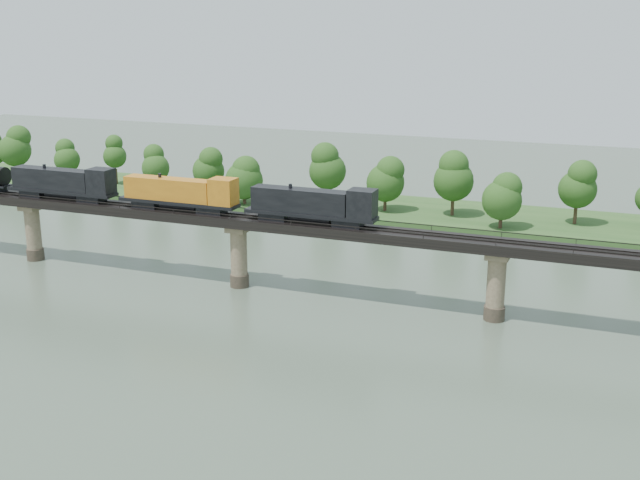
% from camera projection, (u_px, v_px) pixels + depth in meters
% --- Properties ---
extents(ground, '(400.00, 400.00, 0.00)m').
position_uv_depth(ground, '(131.00, 359.00, 100.04)').
color(ground, '#3A4A3A').
rests_on(ground, ground).
extents(far_bank, '(300.00, 24.00, 1.60)m').
position_uv_depth(far_bank, '(353.00, 207.00, 176.12)').
color(far_bank, '#27491D').
rests_on(far_bank, ground).
extents(bridge, '(236.00, 30.00, 11.50)m').
position_uv_depth(bridge, '(239.00, 253.00, 125.50)').
color(bridge, '#473A2D').
rests_on(bridge, ground).
extents(bridge_superstructure, '(220.00, 4.90, 0.75)m').
position_uv_depth(bridge_superstructure, '(238.00, 214.00, 123.79)').
color(bridge_superstructure, black).
rests_on(bridge_superstructure, bridge).
extents(far_treeline, '(289.06, 17.54, 13.60)m').
position_uv_depth(far_treeline, '(310.00, 172.00, 172.80)').
color(far_treeline, '#382619').
rests_on(far_treeline, far_bank).
extents(freight_train, '(82.88, 3.23, 5.70)m').
position_uv_depth(freight_train, '(139.00, 190.00, 129.34)').
color(freight_train, black).
rests_on(freight_train, bridge).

